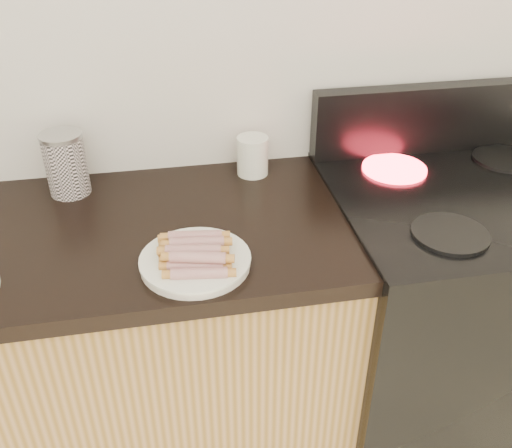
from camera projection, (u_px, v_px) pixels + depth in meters
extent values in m
cube|color=silver|center=(163.00, 25.00, 1.44)|extent=(4.00, 0.04, 2.60)
cube|color=black|center=(448.00, 325.00, 1.75)|extent=(0.76, 0.65, 0.90)
cube|color=black|center=(479.00, 195.00, 1.50)|extent=(0.76, 0.65, 0.01)
cube|color=black|center=(438.00, 118.00, 1.68)|extent=(0.76, 0.06, 0.20)
cylinder|color=black|center=(450.00, 234.00, 1.33)|extent=(0.18, 0.18, 0.01)
cylinder|color=#FF1E2D|center=(394.00, 169.00, 1.61)|extent=(0.18, 0.18, 0.01)
cylinder|color=black|center=(504.00, 159.00, 1.66)|extent=(0.18, 0.18, 0.01)
cylinder|color=white|center=(195.00, 263.00, 1.25)|extent=(0.32, 0.32, 0.02)
cylinder|color=#9E3E3C|center=(198.00, 274.00, 1.18)|extent=(0.12, 0.05, 0.03)
cylinder|color=#9E3E3C|center=(197.00, 266.00, 1.20)|extent=(0.12, 0.05, 0.03)
cylinder|color=#9E3E3C|center=(195.00, 258.00, 1.23)|extent=(0.12, 0.05, 0.03)
cylinder|color=#9E3E3C|center=(194.00, 251.00, 1.25)|extent=(0.12, 0.05, 0.03)
cylinder|color=#9E3E3C|center=(193.00, 244.00, 1.27)|extent=(0.12, 0.05, 0.03)
cylinder|color=#9E3E3C|center=(192.00, 238.00, 1.29)|extent=(0.12, 0.05, 0.03)
cylinder|color=#9E3E3C|center=(196.00, 258.00, 1.19)|extent=(0.12, 0.05, 0.03)
cylinder|color=#9E3E3C|center=(195.00, 250.00, 1.21)|extent=(0.12, 0.05, 0.03)
cylinder|color=#9E3E3C|center=(194.00, 243.00, 1.24)|extent=(0.12, 0.05, 0.03)
cylinder|color=#9E3E3C|center=(193.00, 236.00, 1.26)|extent=(0.12, 0.05, 0.03)
cylinder|color=white|center=(66.00, 166.00, 1.49)|extent=(0.11, 0.11, 0.16)
cylinder|color=silver|center=(60.00, 136.00, 1.44)|extent=(0.11, 0.11, 0.01)
cylinder|color=white|center=(253.00, 156.00, 1.59)|extent=(0.11, 0.11, 0.11)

